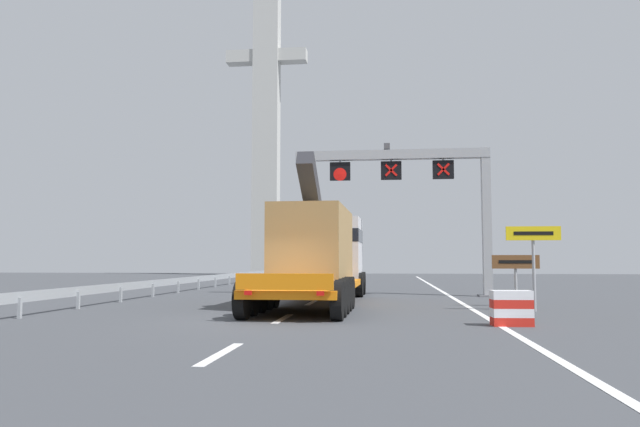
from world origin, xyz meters
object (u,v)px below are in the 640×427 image
object	(u,v)px
crash_barrier_striped	(511,308)
heavy_haul_truck_orange	(322,252)
overhead_lane_gantry	(422,180)
exit_sign_yellow	(533,246)
bridge_pylon_distant	(267,95)
tourist_info_sign_brown	(516,267)

from	to	relation	value
crash_barrier_striped	heavy_haul_truck_orange	bearing A→B (deg)	125.29
overhead_lane_gantry	exit_sign_yellow	xyz separation A→B (m)	(3.15, -7.90, -3.29)
crash_barrier_striped	bridge_pylon_distant	xyz separation A→B (m)	(-16.38, 47.87, 19.54)
heavy_haul_truck_orange	tourist_info_sign_brown	size ratio (longest dim) A/B	7.60
overhead_lane_gantry	exit_sign_yellow	size ratio (longest dim) A/B	3.38
heavy_haul_truck_orange	exit_sign_yellow	world-z (taller)	heavy_haul_truck_orange
bridge_pylon_distant	exit_sign_yellow	bearing A→B (deg)	-67.46
crash_barrier_striped	bridge_pylon_distant	bearing A→B (deg)	108.89
overhead_lane_gantry	heavy_haul_truck_orange	bearing A→B (deg)	-135.28
overhead_lane_gantry	tourist_info_sign_brown	world-z (taller)	overhead_lane_gantry
tourist_info_sign_brown	bridge_pylon_distant	distance (m)	48.81
heavy_haul_truck_orange	crash_barrier_striped	xyz separation A→B (m)	(5.76, -8.14, -1.54)
exit_sign_yellow	overhead_lane_gantry	bearing A→B (deg)	111.76
exit_sign_yellow	crash_barrier_striped	world-z (taller)	exit_sign_yellow
exit_sign_yellow	bridge_pylon_distant	bearing A→B (deg)	112.54
heavy_haul_truck_orange	tourist_info_sign_brown	bearing A→B (deg)	-13.53
overhead_lane_gantry	heavy_haul_truck_orange	xyz separation A→B (m)	(-4.25, -4.21, -3.44)
tourist_info_sign_brown	bridge_pylon_distant	xyz separation A→B (m)	(-17.84, 41.47, 18.57)
overhead_lane_gantry	exit_sign_yellow	world-z (taller)	overhead_lane_gantry
exit_sign_yellow	heavy_haul_truck_orange	bearing A→B (deg)	153.47
exit_sign_yellow	tourist_info_sign_brown	xyz separation A→B (m)	(-0.18, 1.96, -0.71)
tourist_info_sign_brown	crash_barrier_striped	size ratio (longest dim) A/B	1.80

